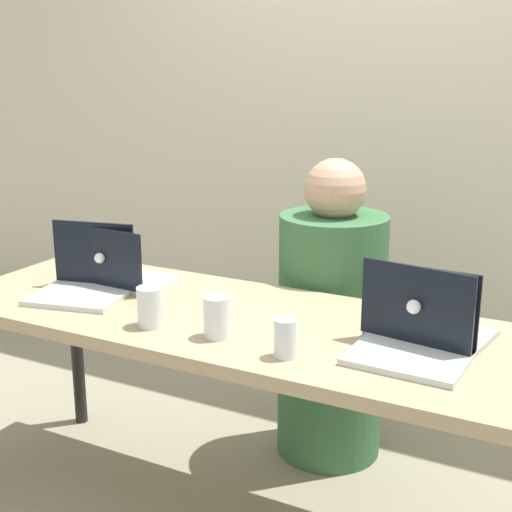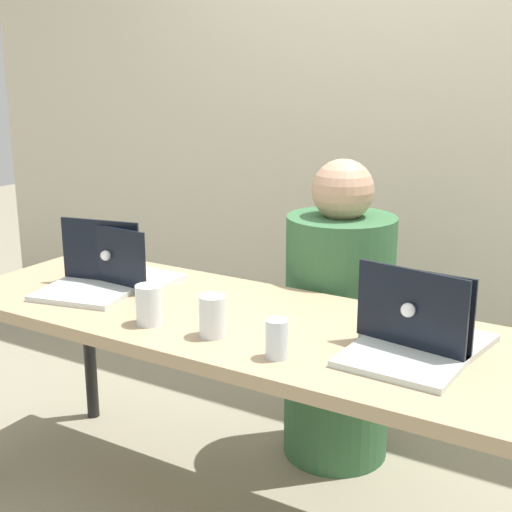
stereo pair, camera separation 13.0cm
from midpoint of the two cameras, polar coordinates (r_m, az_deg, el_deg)
back_wall at (r=3.34m, az=13.49°, el=12.62°), size 5.20×0.10×2.68m
desk at (r=2.20m, az=0.80°, el=-6.47°), size 2.00×0.67×0.72m
person_at_center at (r=2.70m, az=7.99°, el=-5.82°), size 0.45×0.45×1.15m
laptop_back_right at (r=2.03m, az=14.99°, el=-5.53°), size 0.35×0.29×0.23m
laptop_front_left at (r=2.45m, az=-11.67°, el=-1.70°), size 0.34×0.30×0.23m
laptop_front_right at (r=1.92m, az=13.89°, el=-6.74°), size 0.31×0.27×0.23m
laptop_back_left at (r=2.54m, az=-9.05°, el=-1.06°), size 0.34×0.26×0.22m
water_glass_center at (r=2.02m, az=-1.56°, el=-5.08°), size 0.08×0.08×0.12m
water_glass_left at (r=2.13m, az=-6.81°, el=-4.11°), size 0.08×0.08×0.12m
water_glass_right at (r=1.88m, az=3.67°, el=-6.85°), size 0.06×0.06×0.11m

